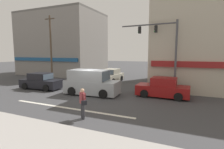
{
  "coord_description": "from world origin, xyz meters",
  "views": [
    {
      "loc": [
        6.96,
        -12.35,
        3.54
      ],
      "look_at": [
        0.67,
        2.0,
        1.6
      ],
      "focal_mm": 28.0,
      "sensor_mm": 36.0,
      "label": 1
    }
  ],
  "objects": [
    {
      "name": "street_tree",
      "position": [
        7.72,
        6.13,
        3.56
      ],
      "size": [
        3.42,
        3.42,
        5.28
      ],
      "color": "#4C3823",
      "rests_on": "ground"
    },
    {
      "name": "utility_pole_near_left",
      "position": [
        -8.69,
        4.54,
        4.17
      ],
      "size": [
        1.4,
        0.22,
        8.04
      ],
      "color": "brown",
      "rests_on": "ground"
    },
    {
      "name": "building_left_block",
      "position": [
        -12.72,
        11.77,
        5.02
      ],
      "size": [
        12.73,
        9.0,
        10.04
      ],
      "color": "gray",
      "rests_on": "ground"
    },
    {
      "name": "lane_marking_stripe",
      "position": [
        0.0,
        -3.5,
        0.0
      ],
      "size": [
        9.0,
        0.24,
        0.01
      ],
      "primitive_type": "cube",
      "color": "silver",
      "rests_on": "ground"
    },
    {
      "name": "sedan_crossing_center",
      "position": [
        5.16,
        1.94,
        0.71
      ],
      "size": [
        4.13,
        1.93,
        1.58
      ],
      "color": "maroon",
      "rests_on": "ground"
    },
    {
      "name": "ground_plane",
      "position": [
        0.0,
        0.0,
        0.0
      ],
      "size": [
        120.0,
        120.0,
        0.0
      ],
      "primitive_type": "plane",
      "color": "#3D3D3F"
    },
    {
      "name": "van_approaching_near",
      "position": [
        -0.59,
        0.38,
        1.01
      ],
      "size": [
        4.7,
        2.25,
        2.11
      ],
      "color": "#999EA3",
      "rests_on": "ground"
    },
    {
      "name": "pedestrian_foreground_with_bag",
      "position": [
        1.9,
        -4.7,
        0.95
      ],
      "size": [
        0.61,
        0.56,
        1.67
      ],
      "color": "#333338",
      "rests_on": "ground"
    },
    {
      "name": "traffic_light_mast",
      "position": [
        5.01,
        2.94,
        4.18
      ],
      "size": [
        4.88,
        0.47,
        6.2
      ],
      "color": "#47474C",
      "rests_on": "ground"
    },
    {
      "name": "building_right_corner",
      "position": [
        10.2,
        9.22,
        5.35
      ],
      "size": [
        13.23,
        11.74,
        10.7
      ],
      "color": "#B7AD99",
      "rests_on": "ground"
    },
    {
      "name": "sedan_crossing_leftbound",
      "position": [
        -6.31,
        0.45,
        0.71
      ],
      "size": [
        4.19,
        2.07,
        1.58
      ],
      "color": "black",
      "rests_on": "ground"
    },
    {
      "name": "sedan_waiting_far",
      "position": [
        -1.72,
        7.25,
        0.71
      ],
      "size": [
        2.0,
        4.16,
        1.58
      ],
      "color": "#B7B29E",
      "rests_on": "ground"
    }
  ]
}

